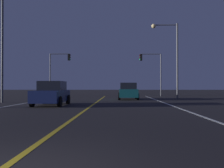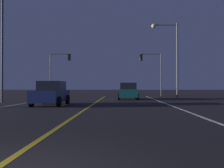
{
  "view_description": "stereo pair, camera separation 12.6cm",
  "coord_description": "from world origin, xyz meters",
  "px_view_note": "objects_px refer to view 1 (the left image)",
  "views": [
    {
      "loc": [
        1.86,
        -3.21,
        1.32
      ],
      "look_at": [
        1.13,
        24.69,
        1.6
      ],
      "focal_mm": 40.3,
      "sensor_mm": 36.0,
      "label": 1
    },
    {
      "loc": [
        1.98,
        -3.21,
        1.32
      ],
      "look_at": [
        1.13,
        24.69,
        1.6
      ],
      "focal_mm": 40.3,
      "sensor_mm": 36.0,
      "label": 2
    }
  ],
  "objects_px": {
    "car_ahead_far": "(128,91)",
    "traffic_light_near_right": "(151,65)",
    "car_oncoming": "(52,94)",
    "street_lamp_left_mid": "(8,34)",
    "traffic_light_near_left": "(60,65)",
    "street_lamp_right_far": "(171,51)"
  },
  "relations": [
    {
      "from": "traffic_light_near_left",
      "to": "street_lamp_right_far",
      "type": "relative_size",
      "value": 0.77
    },
    {
      "from": "traffic_light_near_left",
      "to": "street_lamp_left_mid",
      "type": "relative_size",
      "value": 0.66
    },
    {
      "from": "traffic_light_near_left",
      "to": "street_lamp_right_far",
      "type": "distance_m",
      "value": 16.49
    },
    {
      "from": "car_ahead_far",
      "to": "traffic_light_near_right",
      "type": "relative_size",
      "value": 0.74
    },
    {
      "from": "traffic_light_near_right",
      "to": "street_lamp_left_mid",
      "type": "height_order",
      "value": "street_lamp_left_mid"
    },
    {
      "from": "car_ahead_far",
      "to": "traffic_light_near_left",
      "type": "relative_size",
      "value": 0.73
    },
    {
      "from": "street_lamp_left_mid",
      "to": "street_lamp_right_far",
      "type": "bearing_deg",
      "value": 18.53
    },
    {
      "from": "traffic_light_near_right",
      "to": "car_ahead_far",
      "type": "bearing_deg",
      "value": 68.83
    },
    {
      "from": "car_oncoming",
      "to": "street_lamp_right_far",
      "type": "xyz_separation_m",
      "value": [
        9.93,
        7.65,
        4.09
      ]
    },
    {
      "from": "car_ahead_far",
      "to": "traffic_light_near_right",
      "type": "xyz_separation_m",
      "value": [
        3.49,
        9.0,
        3.49
      ]
    },
    {
      "from": "car_oncoming",
      "to": "street_lamp_left_mid",
      "type": "height_order",
      "value": "street_lamp_left_mid"
    },
    {
      "from": "traffic_light_near_right",
      "to": "street_lamp_right_far",
      "type": "relative_size",
      "value": 0.77
    },
    {
      "from": "traffic_light_near_left",
      "to": "street_lamp_left_mid",
      "type": "xyz_separation_m",
      "value": [
        -0.87,
        -14.33,
        1.28
      ]
    },
    {
      "from": "car_oncoming",
      "to": "street_lamp_right_far",
      "type": "distance_m",
      "value": 13.19
    },
    {
      "from": "street_lamp_left_mid",
      "to": "street_lamp_right_far",
      "type": "xyz_separation_m",
      "value": [
        14.32,
        4.8,
        -0.72
      ]
    },
    {
      "from": "car_ahead_far",
      "to": "car_oncoming",
      "type": "xyz_separation_m",
      "value": [
        -5.68,
        -8.18,
        0.0
      ]
    },
    {
      "from": "car_oncoming",
      "to": "traffic_light_near_left",
      "type": "distance_m",
      "value": 17.89
    },
    {
      "from": "car_ahead_far",
      "to": "street_lamp_left_mid",
      "type": "relative_size",
      "value": 0.48
    },
    {
      "from": "traffic_light_near_right",
      "to": "street_lamp_right_far",
      "type": "distance_m",
      "value": 9.58
    },
    {
      "from": "car_oncoming",
      "to": "street_lamp_left_mid",
      "type": "relative_size",
      "value": 0.48
    },
    {
      "from": "car_oncoming",
      "to": "traffic_light_near_right",
      "type": "relative_size",
      "value": 0.74
    },
    {
      "from": "car_ahead_far",
      "to": "car_oncoming",
      "type": "relative_size",
      "value": 1.0
    }
  ]
}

